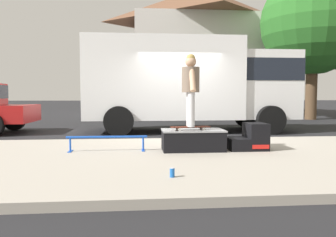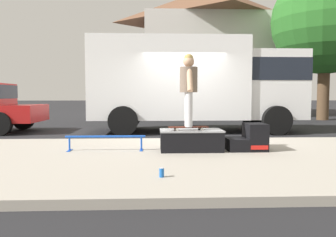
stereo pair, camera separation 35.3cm
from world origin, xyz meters
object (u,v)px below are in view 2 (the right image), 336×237
object	(u,v)px
grind_rail	(106,139)
skateboard	(188,127)
soda_can	(162,173)
box_truck	(197,81)
street_tree_main	(331,24)
skater_kid	(189,84)
kicker_ramp	(249,139)
skate_box	(191,139)

from	to	relation	value
grind_rail	skateboard	world-z (taller)	skateboard
soda_can	box_truck	xyz separation A→B (m)	(1.35, 6.78, 1.52)
grind_rail	box_truck	distance (m)	5.33
grind_rail	box_truck	world-z (taller)	box_truck
soda_can	street_tree_main	world-z (taller)	street_tree_main
box_truck	skater_kid	bearing A→B (deg)	-99.33
kicker_ramp	box_truck	distance (m)	4.85
skate_box	soda_can	xyz separation A→B (m)	(-0.64, -2.14, -0.16)
grind_rail	skateboard	xyz separation A→B (m)	(1.64, -0.12, 0.24)
skateboard	skater_kid	world-z (taller)	skater_kid
skater_kid	box_truck	distance (m)	4.75
box_truck	street_tree_main	bearing A→B (deg)	34.28
box_truck	street_tree_main	world-z (taller)	street_tree_main
skater_kid	grind_rail	bearing A→B (deg)	175.72
skate_box	street_tree_main	world-z (taller)	street_tree_main
skateboard	street_tree_main	size ratio (longest dim) A/B	0.11
skate_box	skateboard	xyz separation A→B (m)	(-0.06, -0.05, 0.25)
kicker_ramp	skateboard	bearing A→B (deg)	-177.61
skate_box	soda_can	world-z (taller)	skate_box
skate_box	street_tree_main	bearing A→B (deg)	50.31
skate_box	soda_can	bearing A→B (deg)	-106.62
skate_box	skateboard	size ratio (longest dim) A/B	1.54
skate_box	skateboard	bearing A→B (deg)	-138.68
skate_box	box_truck	distance (m)	4.88
kicker_ramp	street_tree_main	xyz separation A→B (m)	(6.75, 9.55, 4.32)
grind_rail	street_tree_main	xyz separation A→B (m)	(9.63, 9.48, 4.31)
skater_kid	street_tree_main	xyz separation A→B (m)	(7.98, 9.60, 3.22)
skate_box	box_truck	xyz separation A→B (m)	(0.71, 4.63, 1.36)
skater_kid	box_truck	xyz separation A→B (m)	(0.77, 4.68, 0.26)
soda_can	skate_box	bearing A→B (deg)	73.38
skateboard	skate_box	bearing A→B (deg)	41.32
kicker_ramp	skater_kid	size ratio (longest dim) A/B	0.54
grind_rail	box_truck	bearing A→B (deg)	62.13
skate_box	street_tree_main	distance (m)	13.14
skate_box	kicker_ramp	bearing A→B (deg)	-0.02
skate_box	kicker_ramp	size ratio (longest dim) A/B	1.62
skateboard	skater_kid	bearing A→B (deg)	-93.58
skateboard	street_tree_main	xyz separation A→B (m)	(7.98, 9.60, 4.07)
skateboard	soda_can	distance (m)	2.21
kicker_ramp	grind_rail	size ratio (longest dim) A/B	0.48
street_tree_main	skate_box	bearing A→B (deg)	-129.69
grind_rail	box_truck	size ratio (longest dim) A/B	0.23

